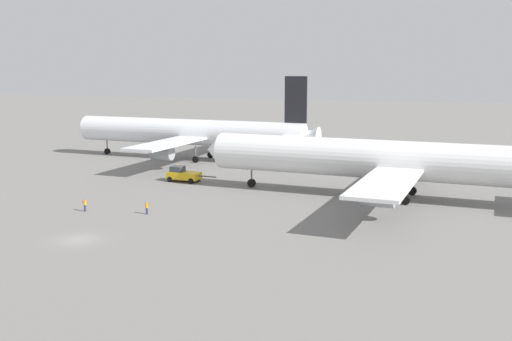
% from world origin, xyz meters
% --- Properties ---
extents(ground_plane, '(600.00, 600.00, 0.00)m').
position_xyz_m(ground_plane, '(0.00, 0.00, 0.00)').
color(ground_plane, slate).
extents(airliner_at_gate_left, '(55.98, 46.70, 17.26)m').
position_xyz_m(airliner_at_gate_left, '(-14.07, 57.12, 5.64)').
color(airliner_at_gate_left, white).
rests_on(airliner_at_gate_left, ground).
extents(airliner_being_pushed, '(57.90, 47.98, 15.56)m').
position_xyz_m(airliner_being_pushed, '(29.31, 33.09, 5.54)').
color(airliner_being_pushed, white).
rests_on(airliner_being_pushed, ground).
extents(pushback_tug, '(8.75, 3.08, 2.83)m').
position_xyz_m(pushback_tug, '(-4.45, 34.64, 1.19)').
color(pushback_tug, gold).
rests_on(pushback_tug, ground).
extents(ground_crew_wing_walker_right, '(0.50, 0.36, 1.69)m').
position_xyz_m(ground_crew_wing_walker_right, '(1.31, 12.77, 0.88)').
color(ground_crew_wing_walker_right, '#2D3351').
rests_on(ground_crew_wing_walker_right, ground).
extents(ground_crew_marshaller_foreground, '(0.50, 0.36, 1.71)m').
position_xyz_m(ground_crew_marshaller_foreground, '(-7.17, 11.37, 0.89)').
color(ground_crew_marshaller_foreground, '#2D3351').
rests_on(ground_crew_marshaller_foreground, ground).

